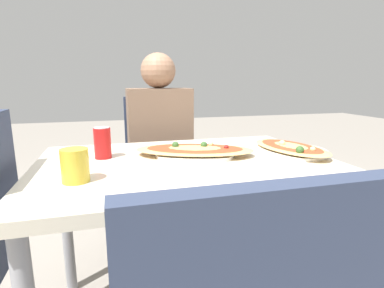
{
  "coord_description": "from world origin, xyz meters",
  "views": [
    {
      "loc": [
        -0.28,
        -1.09,
        1.03
      ],
      "look_at": [
        0.03,
        0.02,
        0.78
      ],
      "focal_mm": 28.0,
      "sensor_mm": 36.0,
      "label": 1
    }
  ],
  "objects_px": {
    "chair_far_seated": "(158,162)",
    "pizza_main": "(195,151)",
    "pizza_second": "(291,149)",
    "dining_table": "(187,179)",
    "soda_can": "(102,143)",
    "person_seated": "(160,139)",
    "drink_glass": "(75,165)"
  },
  "relations": [
    {
      "from": "dining_table",
      "to": "drink_glass",
      "type": "height_order",
      "value": "drink_glass"
    },
    {
      "from": "pizza_main",
      "to": "soda_can",
      "type": "height_order",
      "value": "soda_can"
    },
    {
      "from": "pizza_second",
      "to": "chair_far_seated",
      "type": "bearing_deg",
      "value": 122.68
    },
    {
      "from": "pizza_main",
      "to": "person_seated",
      "type": "bearing_deg",
      "value": 96.02
    },
    {
      "from": "person_seated",
      "to": "soda_can",
      "type": "relative_size",
      "value": 9.47
    },
    {
      "from": "pizza_main",
      "to": "pizza_second",
      "type": "height_order",
      "value": "pizza_second"
    },
    {
      "from": "chair_far_seated",
      "to": "pizza_main",
      "type": "distance_m",
      "value": 0.7
    },
    {
      "from": "dining_table",
      "to": "pizza_main",
      "type": "height_order",
      "value": "pizza_main"
    },
    {
      "from": "drink_glass",
      "to": "pizza_main",
      "type": "bearing_deg",
      "value": 26.64
    },
    {
      "from": "chair_far_seated",
      "to": "person_seated",
      "type": "bearing_deg",
      "value": 90.0
    },
    {
      "from": "soda_can",
      "to": "person_seated",
      "type": "bearing_deg",
      "value": 57.82
    },
    {
      "from": "drink_glass",
      "to": "pizza_second",
      "type": "relative_size",
      "value": 0.25
    },
    {
      "from": "pizza_main",
      "to": "drink_glass",
      "type": "distance_m",
      "value": 0.5
    },
    {
      "from": "pizza_main",
      "to": "pizza_second",
      "type": "distance_m",
      "value": 0.42
    },
    {
      "from": "pizza_second",
      "to": "pizza_main",
      "type": "bearing_deg",
      "value": 170.99
    },
    {
      "from": "dining_table",
      "to": "chair_far_seated",
      "type": "distance_m",
      "value": 0.75
    },
    {
      "from": "pizza_main",
      "to": "dining_table",
      "type": "bearing_deg",
      "value": -125.56
    },
    {
      "from": "dining_table",
      "to": "pizza_main",
      "type": "xyz_separation_m",
      "value": [
        0.05,
        0.07,
        0.1
      ]
    },
    {
      "from": "dining_table",
      "to": "pizza_main",
      "type": "bearing_deg",
      "value": 54.44
    },
    {
      "from": "soda_can",
      "to": "dining_table",
      "type": "bearing_deg",
      "value": -21.72
    },
    {
      "from": "pizza_main",
      "to": "drink_glass",
      "type": "bearing_deg",
      "value": -153.36
    },
    {
      "from": "chair_far_seated",
      "to": "pizza_second",
      "type": "height_order",
      "value": "chair_far_seated"
    },
    {
      "from": "soda_can",
      "to": "drink_glass",
      "type": "xyz_separation_m",
      "value": [
        -0.08,
        -0.28,
        -0.01
      ]
    },
    {
      "from": "chair_far_seated",
      "to": "pizza_second",
      "type": "bearing_deg",
      "value": 122.68
    },
    {
      "from": "dining_table",
      "to": "pizza_second",
      "type": "bearing_deg",
      "value": 0.67
    },
    {
      "from": "dining_table",
      "to": "person_seated",
      "type": "distance_m",
      "value": 0.62
    },
    {
      "from": "dining_table",
      "to": "pizza_second",
      "type": "height_order",
      "value": "pizza_second"
    },
    {
      "from": "chair_far_seated",
      "to": "soda_can",
      "type": "bearing_deg",
      "value": 63.09
    },
    {
      "from": "dining_table",
      "to": "person_seated",
      "type": "xyz_separation_m",
      "value": [
        -0.01,
        0.62,
        0.05
      ]
    },
    {
      "from": "person_seated",
      "to": "pizza_second",
      "type": "xyz_separation_m",
      "value": [
        0.47,
        -0.61,
        0.05
      ]
    },
    {
      "from": "dining_table",
      "to": "soda_can",
      "type": "relative_size",
      "value": 9.08
    },
    {
      "from": "soda_can",
      "to": "pizza_second",
      "type": "distance_m",
      "value": 0.79
    }
  ]
}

